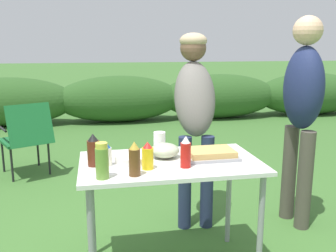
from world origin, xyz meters
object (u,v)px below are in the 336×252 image
(mustard_bottle, at_px, (148,156))
(paper_cup_stack, at_px, (160,142))
(ketchup_bottle, at_px, (186,152))
(mixing_bowl, at_px, (165,150))
(plate_stack, at_px, (133,158))
(standing_person_in_red_jacket, at_px, (302,103))
(folding_table, at_px, (170,173))
(camp_chair_green_behind_table, at_px, (27,135))
(bbq_sauce_bottle, at_px, (93,150))
(standing_person_in_gray_fleece, at_px, (195,106))
(relish_jar, at_px, (102,161))
(food_tray, at_px, (211,154))
(mayo_bottle, at_px, (107,155))
(beer_bottle, at_px, (135,159))

(mustard_bottle, bearing_deg, paper_cup_stack, 69.81)
(ketchup_bottle, bearing_deg, mixing_bowl, 111.02)
(plate_stack, height_order, standing_person_in_red_jacket, standing_person_in_red_jacket)
(folding_table, relative_size, mustard_bottle, 6.85)
(ketchup_bottle, relative_size, standing_person_in_red_jacket, 0.11)
(paper_cup_stack, xyz_separation_m, standing_person_in_red_jacket, (1.17, 0.23, 0.19))
(standing_person_in_red_jacket, height_order, camp_chair_green_behind_table, standing_person_in_red_jacket)
(camp_chair_green_behind_table, bearing_deg, bbq_sauce_bottle, -95.36)
(standing_person_in_gray_fleece, xyz_separation_m, camp_chair_green_behind_table, (-1.53, 1.41, -0.50))
(bbq_sauce_bottle, bearing_deg, ketchup_bottle, -14.30)
(ketchup_bottle, bearing_deg, relish_jar, -168.48)
(paper_cup_stack, bearing_deg, relish_jar, -130.10)
(bbq_sauce_bottle, distance_m, mustard_bottle, 0.33)
(relish_jar, relative_size, camp_chair_green_behind_table, 0.24)
(ketchup_bottle, bearing_deg, food_tray, 36.59)
(mayo_bottle, bearing_deg, relish_jar, -98.24)
(paper_cup_stack, xyz_separation_m, bbq_sauce_bottle, (-0.43, -0.23, 0.03))
(folding_table, bearing_deg, camp_chair_green_behind_table, 120.16)
(mixing_bowl, height_order, camp_chair_green_behind_table, same)
(mixing_bowl, height_order, relish_jar, relish_jar)
(folding_table, xyz_separation_m, relish_jar, (-0.42, -0.23, 0.17))
(plate_stack, xyz_separation_m, standing_person_in_red_jacket, (1.36, 0.43, 0.23))
(plate_stack, xyz_separation_m, ketchup_bottle, (0.29, -0.16, 0.07))
(mixing_bowl, bearing_deg, plate_stack, -166.26)
(mayo_bottle, xyz_separation_m, standing_person_in_red_jacket, (1.52, 0.47, 0.19))
(beer_bottle, height_order, camp_chair_green_behind_table, beer_bottle)
(ketchup_bottle, relative_size, camp_chair_green_behind_table, 0.23)
(mustard_bottle, relative_size, standing_person_in_red_jacket, 0.10)
(food_tray, height_order, bbq_sauce_bottle, bbq_sauce_bottle)
(mayo_bottle, relative_size, ketchup_bottle, 0.74)
(plate_stack, xyz_separation_m, beer_bottle, (-0.02, -0.25, 0.07))
(standing_person_in_red_jacket, bearing_deg, beer_bottle, -70.84)
(standing_person_in_gray_fleece, bearing_deg, food_tray, -90.00)
(folding_table, distance_m, camp_chair_green_behind_table, 2.39)
(relish_jar, bearing_deg, standing_person_in_gray_fleece, 49.90)
(paper_cup_stack, distance_m, bbq_sauce_bottle, 0.49)
(plate_stack, distance_m, relish_jar, 0.33)
(relish_jar, bearing_deg, bbq_sauce_bottle, 101.07)
(mixing_bowl, bearing_deg, folding_table, -77.86)
(standing_person_in_red_jacket, bearing_deg, camp_chair_green_behind_table, -131.42)
(food_tray, xyz_separation_m, plate_stack, (-0.49, 0.02, -0.00))
(ketchup_bottle, bearing_deg, mustard_bottle, 177.11)
(relish_jar, xyz_separation_m, bbq_sauce_bottle, (-0.05, 0.23, -0.00))
(plate_stack, xyz_separation_m, bbq_sauce_bottle, (-0.24, -0.03, 0.07))
(standing_person_in_gray_fleece, relative_size, standing_person_in_red_jacket, 0.93)
(mixing_bowl, relative_size, mayo_bottle, 1.32)
(standing_person_in_gray_fleece, height_order, standing_person_in_red_jacket, standing_person_in_red_jacket)
(plate_stack, height_order, beer_bottle, beer_bottle)
(folding_table, relative_size, standing_person_in_red_jacket, 0.66)
(beer_bottle, bearing_deg, plate_stack, 86.05)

